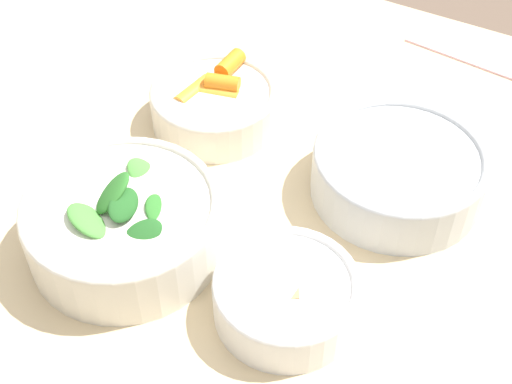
{
  "coord_description": "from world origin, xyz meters",
  "views": [
    {
      "loc": [
        0.24,
        -0.49,
        1.34
      ],
      "look_at": [
        -0.02,
        -0.04,
        0.81
      ],
      "focal_mm": 50.0,
      "sensor_mm": 36.0,
      "label": 1
    }
  ],
  "objects_px": {
    "bowl_carrots": "(214,103)",
    "bowl_cookies": "(286,295)",
    "bowl_greens": "(124,223)",
    "bowl_beans_hotdog": "(398,174)",
    "ruler": "(510,72)"
  },
  "relations": [
    {
      "from": "bowl_greens",
      "to": "bowl_cookies",
      "type": "distance_m",
      "value": 0.18
    },
    {
      "from": "bowl_carrots",
      "to": "ruler",
      "type": "distance_m",
      "value": 0.4
    },
    {
      "from": "bowl_carrots",
      "to": "bowl_beans_hotdog",
      "type": "distance_m",
      "value": 0.24
    },
    {
      "from": "bowl_greens",
      "to": "bowl_beans_hotdog",
      "type": "height_order",
      "value": "bowl_greens"
    },
    {
      "from": "bowl_cookies",
      "to": "ruler",
      "type": "height_order",
      "value": "bowl_cookies"
    },
    {
      "from": "bowl_greens",
      "to": "bowl_beans_hotdog",
      "type": "xyz_separation_m",
      "value": [
        0.21,
        0.21,
        -0.01
      ]
    },
    {
      "from": "bowl_beans_hotdog",
      "to": "ruler",
      "type": "distance_m",
      "value": 0.29
    },
    {
      "from": "bowl_beans_hotdog",
      "to": "bowl_cookies",
      "type": "distance_m",
      "value": 0.2
    },
    {
      "from": "bowl_carrots",
      "to": "bowl_cookies",
      "type": "bearing_deg",
      "value": -44.57
    },
    {
      "from": "bowl_beans_hotdog",
      "to": "bowl_carrots",
      "type": "bearing_deg",
      "value": 179.13
    },
    {
      "from": "bowl_beans_hotdog",
      "to": "bowl_cookies",
      "type": "bearing_deg",
      "value": -98.16
    },
    {
      "from": "bowl_carrots",
      "to": "bowl_cookies",
      "type": "distance_m",
      "value": 0.29
    },
    {
      "from": "bowl_cookies",
      "to": "bowl_beans_hotdog",
      "type": "bearing_deg",
      "value": 81.84
    },
    {
      "from": "bowl_greens",
      "to": "bowl_cookies",
      "type": "height_order",
      "value": "bowl_greens"
    },
    {
      "from": "bowl_greens",
      "to": "bowl_cookies",
      "type": "xyz_separation_m",
      "value": [
        0.18,
        0.01,
        -0.01
      ]
    }
  ]
}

